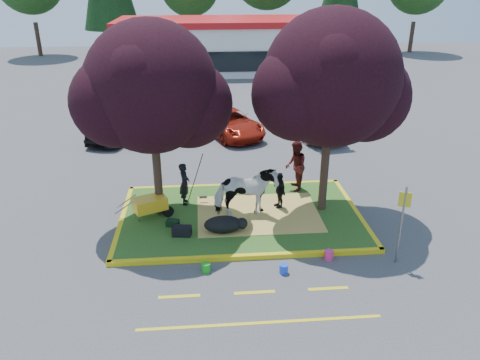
{
  "coord_description": "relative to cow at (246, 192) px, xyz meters",
  "views": [
    {
      "loc": [
        -1.26,
        -14.34,
        7.74
      ],
      "look_at": [
        0.01,
        0.5,
        1.23
      ],
      "focal_mm": 35.0,
      "sensor_mm": 36.0,
      "label": 1
    }
  ],
  "objects": [
    {
      "name": "straw_bedding",
      "position": [
        0.45,
        0.12,
        -0.88
      ],
      "size": [
        4.2,
        3.0,
        0.01
      ],
      "primitive_type": "cube",
      "color": "#D8C059",
      "rests_on": "median_island"
    },
    {
      "name": "cow",
      "position": [
        0.0,
        0.0,
        0.0
      ],
      "size": [
        2.17,
        1.13,
        1.77
      ],
      "primitive_type": "imported",
      "rotation": [
        0.0,
        0.0,
        1.66
      ],
      "color": "white",
      "rests_on": "median_island"
    },
    {
      "name": "car_white",
      "position": [
        4.42,
        9.16,
        -0.28
      ],
      "size": [
        2.98,
        5.47,
        1.5
      ],
      "primitive_type": "imported",
      "rotation": [
        0.0,
        0.0,
        3.32
      ],
      "color": "silver",
      "rests_on": "ground"
    },
    {
      "name": "car_red",
      "position": [
        0.05,
        9.45,
        -0.36
      ],
      "size": [
        4.02,
        5.37,
        1.36
      ],
      "primitive_type": "imported",
      "rotation": [
        0.0,
        0.0,
        0.41
      ],
      "color": "#9A1B0C",
      "rests_on": "ground"
    },
    {
      "name": "bucket_green",
      "position": [
        -1.42,
        -3.0,
        -0.9
      ],
      "size": [
        0.3,
        0.3,
        0.27
      ],
      "primitive_type": "cylinder",
      "rotation": [
        0.0,
        0.0,
        0.2
      ],
      "color": "green",
      "rests_on": "ground"
    },
    {
      "name": "fire_lane_stripe_b",
      "position": [
        -0.15,
        -4.08,
        -1.03
      ],
      "size": [
        1.1,
        0.12,
        0.01
      ],
      "primitive_type": "cube",
      "color": "yellow",
      "rests_on": "ground"
    },
    {
      "name": "car_grey",
      "position": [
        4.92,
        9.51,
        -0.25
      ],
      "size": [
        2.36,
        4.98,
        1.58
      ],
      "primitive_type": "imported",
      "rotation": [
        0.0,
        0.0,
        -0.15
      ],
      "color": "slate",
      "rests_on": "ground"
    },
    {
      "name": "gear_bag_dark",
      "position": [
        -2.15,
        -1.15,
        -0.73
      ],
      "size": [
        0.64,
        0.4,
        0.3
      ],
      "primitive_type": "cube",
      "rotation": [
        0.0,
        0.0,
        -0.14
      ],
      "color": "black",
      "rests_on": "median_island"
    },
    {
      "name": "retail_building",
      "position": [
        1.85,
        28.1,
        1.22
      ],
      "size": [
        20.4,
        8.4,
        4.4
      ],
      "color": "silver",
      "rests_on": "ground"
    },
    {
      "name": "bucket_blue",
      "position": [
        0.78,
        -3.26,
        -0.9
      ],
      "size": [
        0.27,
        0.27,
        0.27
      ],
      "primitive_type": "cylinder",
      "rotation": [
        0.0,
        0.0,
        -0.1
      ],
      "color": "blue",
      "rests_on": "ground"
    },
    {
      "name": "bucket_pink",
      "position": [
        2.24,
        -2.68,
        -0.89
      ],
      "size": [
        0.32,
        0.32,
        0.29
      ],
      "primitive_type": "cylinder",
      "rotation": [
        0.0,
        0.0,
        -0.22
      ],
      "color": "#E63378",
      "rests_on": "ground"
    },
    {
      "name": "curb_far",
      "position": [
        -0.15,
        2.7,
        -0.96
      ],
      "size": [
        8.3,
        0.16,
        0.15
      ],
      "primitive_type": "cube",
      "color": "yellow",
      "rests_on": "ground"
    },
    {
      "name": "curb_near",
      "position": [
        -0.15,
        -2.46,
        -0.96
      ],
      "size": [
        8.3,
        0.16,
        0.15
      ],
      "primitive_type": "cube",
      "color": "yellow",
      "rests_on": "ground"
    },
    {
      "name": "curb_right",
      "position": [
        3.93,
        0.12,
        -0.96
      ],
      "size": [
        0.16,
        5.3,
        0.15
      ],
      "primitive_type": "cube",
      "color": "yellow",
      "rests_on": "ground"
    },
    {
      "name": "fire_lane_stripe_a",
      "position": [
        -2.15,
        -4.08,
        -1.03
      ],
      "size": [
        1.1,
        0.12,
        0.01
      ],
      "primitive_type": "cube",
      "color": "yellow",
      "rests_on": "ground"
    },
    {
      "name": "car_silver",
      "position": [
        -3.71,
        9.52,
        -0.33
      ],
      "size": [
        2.75,
        4.54,
        1.41
      ],
      "primitive_type": "imported",
      "rotation": [
        0.0,
        0.0,
        2.83
      ],
      "color": "#A0A2A8",
      "rests_on": "ground"
    },
    {
      "name": "gear_bag_green",
      "position": [
        -2.47,
        -0.51,
        -0.78
      ],
      "size": [
        0.46,
        0.35,
        0.22
      ],
      "primitive_type": "cube",
      "rotation": [
        0.0,
        0.0,
        -0.26
      ],
      "color": "black",
      "rests_on": "median_island"
    },
    {
      "name": "wheelbarrow",
      "position": [
        -3.23,
        0.15,
        -0.38
      ],
      "size": [
        1.93,
        1.05,
        0.74
      ],
      "rotation": [
        0.0,
        0.0,
        0.44
      ],
      "color": "black",
      "rests_on": "median_island"
    },
    {
      "name": "curb_left",
      "position": [
        -4.23,
        0.12,
        -0.96
      ],
      "size": [
        0.16,
        5.3,
        0.15
      ],
      "primitive_type": "cube",
      "color": "yellow",
      "rests_on": "ground"
    },
    {
      "name": "visitor_a",
      "position": [
        2.1,
        1.99,
        0.09
      ],
      "size": [
        0.8,
        0.99,
        1.94
      ],
      "primitive_type": "imported",
      "rotation": [
        0.0,
        0.0,
        -1.64
      ],
      "color": "#491514",
      "rests_on": "median_island"
    },
    {
      "name": "median_island",
      "position": [
        -0.15,
        0.12,
        -0.96
      ],
      "size": [
        8.0,
        5.0,
        0.15
      ],
      "primitive_type": "cube",
      "color": "#224E18",
      "rests_on": "ground"
    },
    {
      "name": "fire_lane_stripe_c",
      "position": [
        1.85,
        -4.08,
        -1.03
      ],
      "size": [
        1.1,
        0.12,
        0.01
      ],
      "primitive_type": "cube",
      "color": "yellow",
      "rests_on": "ground"
    },
    {
      "name": "calf",
      "position": [
        -0.82,
        -1.04,
        -0.62
      ],
      "size": [
        1.41,
        1.1,
        0.54
      ],
      "primitive_type": "ellipsoid",
      "rotation": [
        0.0,
        0.0,
        0.36
      ],
      "color": "black",
      "rests_on": "median_island"
    },
    {
      "name": "visitor_b",
      "position": [
        1.26,
        0.57,
        -0.22
      ],
      "size": [
        0.52,
        0.83,
        1.32
      ],
      "primitive_type": "imported",
      "rotation": [
        0.0,
        0.0,
        -1.3
      ],
      "color": "black",
      "rests_on": "median_island"
    },
    {
      "name": "car_black",
      "position": [
        -5.82,
        9.39,
        -0.29
      ],
      "size": [
        2.83,
        4.67,
        1.49
      ],
      "primitive_type": "imported",
      "rotation": [
        0.0,
        0.0,
        -0.26
      ],
      "color": "black",
      "rests_on": "ground"
    },
    {
      "name": "handler",
      "position": [
        -2.08,
        1.16,
        -0.11
      ],
      "size": [
        0.4,
        0.58,
        1.55
      ],
      "primitive_type": "imported",
      "rotation": [
        0.0,
        0.0,
        1.52
      ],
      "color": "black",
      "rests_on": "median_island"
    },
    {
      "name": "fire_lane_long",
      "position": [
        -0.15,
        -5.28,
        -1.03
      ],
      "size": [
        6.0,
        0.1,
        0.01
      ],
      "primitive_type": "cube",
      "color": "yellow",
      "rests_on": "ground"
    },
    {
      "name": "sign_post",
      "position": [
        4.15,
        -3.0,
        0.47
      ],
      "size": [
        0.33,
        0.16,
        2.44
      ],
      "rotation": [
        0.0,
        0.0,
        -0.39
      ],
      "color": "slate",
      "rests_on": "ground"
    },
    {
      "name": "tree_purple_left",
      "position": [
        -2.93,
        0.5,
        3.32
      ],
      "size": [
        5.06,
        4.2,
        6.51
      ],
      "color": "black",
      "rests_on": "median_island"
    },
    {
      "name": "tree_purple_right",
      "position": [
        2.77,
        0.3,
        3.53
      ],
      "size": [
        5.3,
        4.4,
        6.82
      ],
      "color": "black",
      "rests_on": "median_island"
    },
    {
      "name": "ground",
      "position": [
        -0.15,
        0.12,
        -1.03
      ],
      "size": [
        90.0,
        90.0,
        0.0
      ],
      "primitive_type": "plane",
      "color": "#424244",
      "rests_on": "ground"
    }
  ]
}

